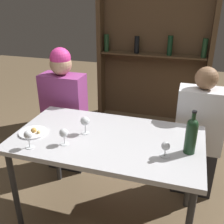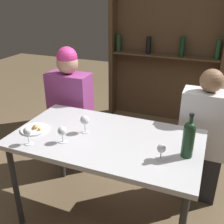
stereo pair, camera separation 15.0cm
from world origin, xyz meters
name	(u,v)px [view 1 (the left image)]	position (x,y,z in m)	size (l,w,h in m)	color
ground_plane	(108,216)	(0.00, 0.00, 0.00)	(10.00, 10.00, 0.00)	brown
dining_table	(107,145)	(0.00, 0.00, 0.70)	(1.36, 0.77, 0.77)	silver
wine_rack_wall	(154,41)	(0.00, 2.05, 1.13)	(1.55, 0.21, 2.25)	#4C3823
wine_bottle	(191,134)	(0.57, -0.03, 0.90)	(0.07, 0.07, 0.30)	#19381E
wine_glass_0	(165,147)	(0.42, -0.12, 0.84)	(0.06, 0.06, 0.10)	silver
wine_glass_1	(28,136)	(-0.46, -0.28, 0.86)	(0.06, 0.06, 0.13)	silver
wine_glass_2	(85,122)	(-0.17, 0.01, 0.86)	(0.07, 0.07, 0.13)	silver
wine_glass_3	(64,134)	(-0.25, -0.18, 0.85)	(0.06, 0.06, 0.12)	silver
food_plate_0	(33,132)	(-0.54, -0.10, 0.78)	(0.21, 0.21, 0.04)	white
seated_person_left	(65,114)	(-0.63, 0.57, 0.61)	(0.42, 0.22, 1.27)	#26262B
seated_person_right	(197,138)	(0.65, 0.57, 0.56)	(0.40, 0.22, 1.19)	#26262B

